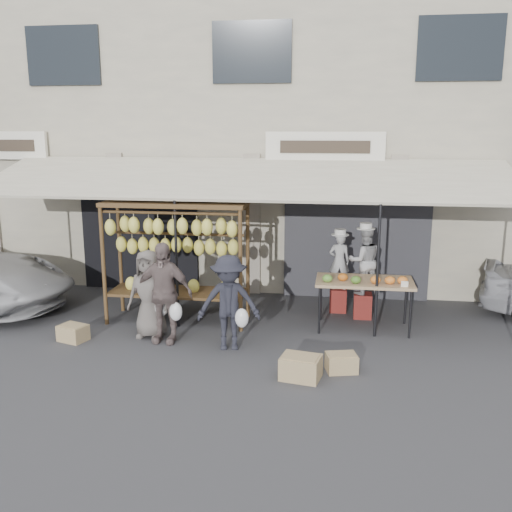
{
  "coord_description": "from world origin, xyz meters",
  "views": [
    {
      "loc": [
        1.83,
        -8.37,
        3.53
      ],
      "look_at": [
        0.39,
        1.4,
        1.3
      ],
      "focal_mm": 40.0,
      "sensor_mm": 36.0,
      "label": 1
    }
  ],
  "objects_px": {
    "crate_near_a": "(301,367)",
    "produce_table": "(365,282)",
    "crate_far": "(73,333)",
    "banana_rack": "(175,239)",
    "vendor_right": "(364,261)",
    "crate_near_b": "(341,363)",
    "customer_mid": "(163,293)",
    "customer_right": "(229,303)",
    "vendor_left": "(339,261)",
    "customer_left": "(149,294)"
  },
  "relations": [
    {
      "from": "crate_far",
      "to": "banana_rack",
      "type": "bearing_deg",
      "value": 39.31
    },
    {
      "from": "customer_left",
      "to": "crate_near_a",
      "type": "xyz_separation_m",
      "value": [
        2.68,
        -1.32,
        -0.6
      ]
    },
    {
      "from": "crate_far",
      "to": "crate_near_b",
      "type": "bearing_deg",
      "value": -7.62
    },
    {
      "from": "vendor_left",
      "to": "customer_left",
      "type": "distance_m",
      "value": 3.71
    },
    {
      "from": "vendor_right",
      "to": "crate_far",
      "type": "xyz_separation_m",
      "value": [
        -4.89,
        -1.95,
        -0.97
      ]
    },
    {
      "from": "crate_near_b",
      "to": "crate_far",
      "type": "height_order",
      "value": "crate_far"
    },
    {
      "from": "customer_mid",
      "to": "crate_near_a",
      "type": "xyz_separation_m",
      "value": [
        2.37,
        -1.14,
        -0.69
      ]
    },
    {
      "from": "banana_rack",
      "to": "vendor_left",
      "type": "height_order",
      "value": "banana_rack"
    },
    {
      "from": "customer_mid",
      "to": "vendor_right",
      "type": "bearing_deg",
      "value": 31.11
    },
    {
      "from": "banana_rack",
      "to": "crate_far",
      "type": "xyz_separation_m",
      "value": [
        -1.48,
        -1.21,
        -1.44
      ]
    },
    {
      "from": "customer_right",
      "to": "crate_near_a",
      "type": "bearing_deg",
      "value": -48.95
    },
    {
      "from": "produce_table",
      "to": "customer_mid",
      "type": "bearing_deg",
      "value": -162.17
    },
    {
      "from": "vendor_left",
      "to": "crate_near_a",
      "type": "distance_m",
      "value": 3.35
    },
    {
      "from": "vendor_left",
      "to": "crate_far",
      "type": "xyz_separation_m",
      "value": [
        -4.43,
        -2.26,
        -0.87
      ]
    },
    {
      "from": "vendor_right",
      "to": "customer_right",
      "type": "height_order",
      "value": "vendor_right"
    },
    {
      "from": "vendor_right",
      "to": "customer_mid",
      "type": "height_order",
      "value": "vendor_right"
    },
    {
      "from": "vendor_left",
      "to": "crate_near_a",
      "type": "bearing_deg",
      "value": 78.24
    },
    {
      "from": "vendor_left",
      "to": "customer_right",
      "type": "relative_size",
      "value": 0.71
    },
    {
      "from": "produce_table",
      "to": "customer_right",
      "type": "bearing_deg",
      "value": -150.57
    },
    {
      "from": "crate_near_b",
      "to": "customer_right",
      "type": "bearing_deg",
      "value": 160.63
    },
    {
      "from": "banana_rack",
      "to": "customer_mid",
      "type": "relative_size",
      "value": 1.52
    },
    {
      "from": "banana_rack",
      "to": "customer_right",
      "type": "bearing_deg",
      "value": -44.36
    },
    {
      "from": "customer_left",
      "to": "customer_right",
      "type": "bearing_deg",
      "value": -7.07
    },
    {
      "from": "banana_rack",
      "to": "customer_left",
      "type": "height_order",
      "value": "banana_rack"
    },
    {
      "from": "vendor_right",
      "to": "crate_near_a",
      "type": "distance_m",
      "value": 3.18
    },
    {
      "from": "produce_table",
      "to": "crate_near_a",
      "type": "xyz_separation_m",
      "value": [
        -0.96,
        -2.21,
        -0.7
      ]
    },
    {
      "from": "customer_right",
      "to": "crate_far",
      "type": "bearing_deg",
      "value": 169.99
    },
    {
      "from": "produce_table",
      "to": "crate_near_b",
      "type": "relative_size",
      "value": 3.86
    },
    {
      "from": "vendor_left",
      "to": "crate_near_a",
      "type": "relative_size",
      "value": 1.98
    },
    {
      "from": "produce_table",
      "to": "vendor_left",
      "type": "distance_m",
      "value": 1.09
    },
    {
      "from": "vendor_left",
      "to": "vendor_right",
      "type": "distance_m",
      "value": 0.57
    },
    {
      "from": "customer_right",
      "to": "crate_far",
      "type": "xyz_separation_m",
      "value": [
        -2.68,
        -0.04,
        -0.65
      ]
    },
    {
      "from": "vendor_left",
      "to": "customer_right",
      "type": "bearing_deg",
      "value": 49.21
    },
    {
      "from": "vendor_right",
      "to": "crate_near_a",
      "type": "xyz_separation_m",
      "value": [
        -0.97,
        -2.88,
        -0.94
      ]
    },
    {
      "from": "crate_near_b",
      "to": "vendor_right",
      "type": "bearing_deg",
      "value": 81.27
    },
    {
      "from": "customer_left",
      "to": "crate_near_b",
      "type": "distance_m",
      "value": 3.47
    },
    {
      "from": "customer_mid",
      "to": "customer_right",
      "type": "distance_m",
      "value": 1.15
    },
    {
      "from": "vendor_left",
      "to": "crate_far",
      "type": "height_order",
      "value": "vendor_left"
    },
    {
      "from": "vendor_right",
      "to": "crate_near_b",
      "type": "relative_size",
      "value": 2.89
    },
    {
      "from": "vendor_right",
      "to": "crate_near_a",
      "type": "height_order",
      "value": "vendor_right"
    },
    {
      "from": "crate_near_a",
      "to": "crate_far",
      "type": "height_order",
      "value": "crate_near_a"
    },
    {
      "from": "crate_near_a",
      "to": "customer_mid",
      "type": "bearing_deg",
      "value": 154.42
    },
    {
      "from": "customer_left",
      "to": "crate_near_b",
      "type": "relative_size",
      "value": 3.47
    },
    {
      "from": "produce_table",
      "to": "banana_rack",
      "type": "bearing_deg",
      "value": -178.96
    },
    {
      "from": "vendor_right",
      "to": "crate_near_b",
      "type": "distance_m",
      "value": 2.76
    },
    {
      "from": "customer_left",
      "to": "crate_far",
      "type": "bearing_deg",
      "value": -156.53
    },
    {
      "from": "crate_near_a",
      "to": "produce_table",
      "type": "bearing_deg",
      "value": 66.55
    },
    {
      "from": "banana_rack",
      "to": "customer_left",
      "type": "relative_size",
      "value": 1.7
    },
    {
      "from": "vendor_left",
      "to": "crate_far",
      "type": "bearing_deg",
      "value": 24.36
    },
    {
      "from": "banana_rack",
      "to": "customer_left",
      "type": "xyz_separation_m",
      "value": [
        -0.25,
        -0.83,
        -0.81
      ]
    }
  ]
}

